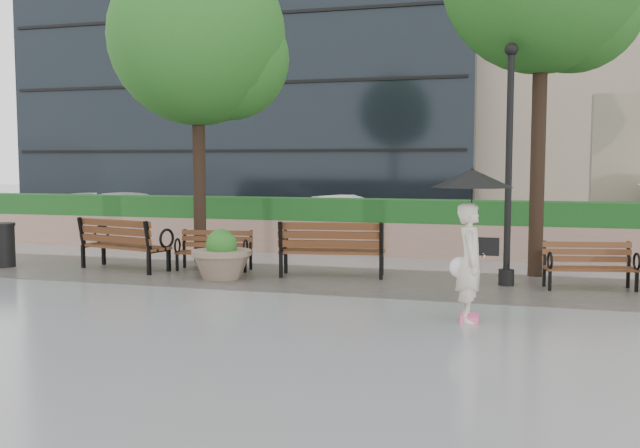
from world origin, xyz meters
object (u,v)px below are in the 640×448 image
(bench_1, at_px, (214,259))
(car_left, at_px, (135,213))
(bench_3, at_px, (589,276))
(pedestrian, at_px, (471,229))
(lamppost, at_px, (508,180))
(trash_bin, at_px, (3,246))
(planter_left, at_px, (222,260))
(bench_2, at_px, (332,260))
(bench_0, at_px, (125,255))
(car_right, at_px, (347,218))

(bench_1, distance_m, car_left, 8.73)
(bench_3, distance_m, pedestrian, 3.76)
(bench_1, relative_size, lamppost, 0.36)
(trash_bin, bearing_deg, bench_1, 9.94)
(bench_3, bearing_deg, planter_left, 174.92)
(bench_1, relative_size, trash_bin, 1.77)
(planter_left, height_order, lamppost, lamppost)
(bench_3, xyz_separation_m, trash_bin, (-11.86, -0.59, 0.20))
(bench_3, height_order, car_left, car_left)
(lamppost, distance_m, pedestrian, 3.19)
(trash_bin, bearing_deg, car_left, 98.96)
(bench_1, relative_size, bench_2, 0.74)
(trash_bin, bearing_deg, bench_2, 5.47)
(lamppost, bearing_deg, car_left, 149.66)
(pedestrian, bearing_deg, planter_left, 62.10)
(bench_2, bearing_deg, bench_1, -11.86)
(bench_0, height_order, bench_1, bench_0)
(bench_2, relative_size, car_right, 0.55)
(car_right, bearing_deg, bench_2, -154.80)
(bench_1, xyz_separation_m, car_left, (-5.73, 6.59, 0.40))
(planter_left, xyz_separation_m, car_right, (0.66, 7.39, 0.26))
(trash_bin, relative_size, pedestrian, 0.42)
(bench_3, relative_size, lamppost, 0.37)
(car_right, bearing_deg, bench_0, 169.92)
(car_right, relative_size, pedestrian, 1.81)
(bench_1, height_order, bench_3, bench_3)
(planter_left, distance_m, trash_bin, 5.15)
(lamppost, relative_size, car_right, 1.12)
(bench_0, xyz_separation_m, car_right, (3.06, 6.91, 0.32))
(bench_0, relative_size, trash_bin, 2.37)
(trash_bin, xyz_separation_m, car_right, (5.80, 7.26, 0.19))
(lamppost, bearing_deg, planter_left, -172.17)
(trash_bin, height_order, pedestrian, pedestrian)
(trash_bin, bearing_deg, planter_left, -1.53)
(bench_0, xyz_separation_m, car_left, (-3.90, 7.04, 0.32))
(bench_2, distance_m, bench_3, 4.74)
(trash_bin, bearing_deg, bench_0, 7.18)
(planter_left, xyz_separation_m, trash_bin, (-5.14, 0.14, 0.07))
(car_right, bearing_deg, bench_1, -177.06)
(bench_3, distance_m, trash_bin, 11.88)
(bench_1, bearing_deg, trash_bin, -176.12)
(planter_left, relative_size, car_left, 0.26)
(bench_0, relative_size, planter_left, 1.85)
(bench_3, bearing_deg, lamppost, 168.52)
(lamppost, bearing_deg, car_right, 124.84)
(bench_3, relative_size, car_left, 0.37)
(pedestrian, bearing_deg, bench_2, 40.19)
(bench_1, distance_m, car_right, 6.59)
(bench_0, height_order, bench_3, bench_0)
(trash_bin, relative_size, car_right, 0.23)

